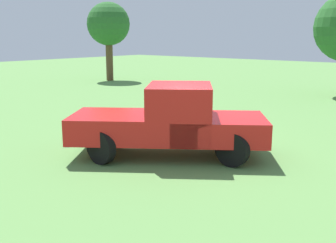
# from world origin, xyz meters

# --- Properties ---
(ground_plane) EXTENTS (80.00, 80.00, 0.00)m
(ground_plane) POSITION_xyz_m (0.00, 0.00, 0.00)
(ground_plane) COLOR #5B8C47
(pickup_truck) EXTENTS (5.04, 4.35, 1.84)m
(pickup_truck) POSITION_xyz_m (-0.09, -0.53, 0.96)
(pickup_truck) COLOR black
(pickup_truck) RESTS_ON ground_plane
(tree_far_center) EXTENTS (2.90, 2.90, 5.28)m
(tree_far_center) POSITION_xyz_m (-14.68, 10.57, 3.77)
(tree_far_center) COLOR brown
(tree_far_center) RESTS_ON ground_plane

